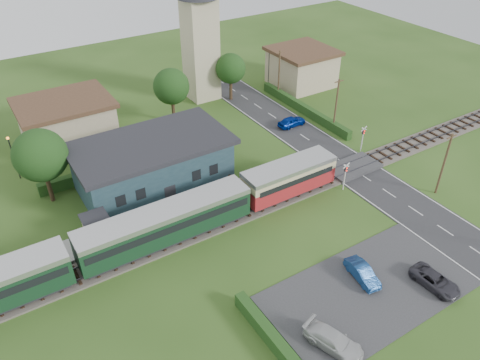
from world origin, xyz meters
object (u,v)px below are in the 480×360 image
house_west (67,121)px  car_park_dark (435,281)px  church_tower (199,26)px  car_on_road (292,121)px  crossing_signal_near (345,173)px  car_park_silver (334,341)px  car_park_blue (362,273)px  house_east (302,67)px  station_building (153,163)px  train (132,236)px  pedestrian_near (229,182)px  pedestrian_far (130,224)px  equipment_hut (97,228)px  crossing_signal_far (363,135)px

house_west → car_park_dark: bearing=-65.1°
church_tower → car_on_road: church_tower is taller
crossing_signal_near → car_park_silver: crossing_signal_near is taller
car_park_blue → house_east: bearing=67.5°
station_building → train: 10.75m
train → church_tower: size_ratio=2.45×
pedestrian_near → pedestrian_far: (-11.09, -0.88, -0.04)m
house_east → car_park_blue: (-21.03, -34.74, -2.11)m
car_park_blue → equipment_hut: bearing=145.5°
church_tower → car_park_dark: bearing=-92.2°
church_tower → car_park_dark: size_ratio=4.25×
church_tower → house_east: bearing=-14.9°
car_park_silver → car_park_dark: 10.87m
train → house_east: size_ratio=4.91×
equipment_hut → car_park_dark: equipment_hut is taller
pedestrian_near → house_west: bearing=-67.5°
house_east → crossing_signal_far: size_ratio=2.69×
crossing_signal_near → crossing_signal_far: 8.65m
equipment_hut → house_west: (3.00, 19.80, 1.04)m
station_building → crossing_signal_far: size_ratio=4.88×
equipment_hut → car_park_blue: bearing=-43.2°
car_park_blue → car_park_silver: bearing=-141.1°
crossing_signal_near → car_park_dark: 14.49m
car_park_dark → car_park_silver: bearing=176.8°
crossing_signal_near → crossing_signal_far: size_ratio=1.00×
equipment_hut → church_tower: 33.48m
station_building → house_west: 14.87m
pedestrian_near → house_east: bearing=-149.1°
train → pedestrian_near: size_ratio=23.03×
crossing_signal_near → car_on_road: size_ratio=0.86×
car_on_road → car_park_silver: size_ratio=0.86×
station_building → car_park_blue: 23.60m
house_west → train: bearing=-92.2°
car_park_silver → pedestrian_near: size_ratio=2.38×
pedestrian_near → church_tower: bearing=-118.7°
church_tower → house_west: (-20.00, -3.00, -7.43)m
car_on_road → car_park_blue: size_ratio=1.03×
house_east → car_park_dark: size_ratio=2.12×
pedestrian_far → car_park_blue: bearing=-141.9°
car_park_silver → station_building: bearing=76.9°
house_east → crossing_signal_near: bearing=-119.1°
house_west → pedestrian_far: 20.48m
house_east → car_park_silver: (-27.50, -38.50, -2.07)m
station_building → car_park_blue: (8.97, -21.73, -2.00)m
crossing_signal_near → car_park_dark: size_ratio=0.79×
pedestrian_near → car_park_silver: bearing=73.5°
house_east → car_park_blue: house_east is taller
car_on_road → equipment_hut: bearing=104.2°
car_park_dark → crossing_signal_near: bearing=74.6°
car_park_blue → pedestrian_near: 16.49m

